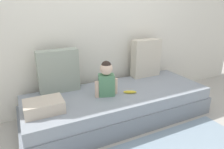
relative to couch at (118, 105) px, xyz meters
The scene contains 8 objects.
ground_plane 0.19m from the couch, ahead, with size 12.00×12.00×0.00m, color #B2ADA3.
back_wall 1.17m from the couch, 90.00° to the left, with size 5.64×0.10×2.41m, color silver.
couch is the anchor object (origin of this frame).
throw_pillow_left 0.89m from the couch, 151.77° to the left, with size 0.50×0.16×0.55m, color #99A393.
throw_pillow_right 0.90m from the couch, 28.23° to the left, with size 0.45×0.16×0.58m, color beige.
toddler 0.45m from the couch, behind, with size 0.30×0.19×0.44m.
banana 0.27m from the couch, 46.49° to the right, with size 0.17×0.04×0.04m, color yellow.
folded_blanket 0.98m from the couch, behind, with size 0.40×0.28×0.13m, color beige.
Camera 1 is at (-1.12, -2.11, 1.46)m, focal length 32.10 mm.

